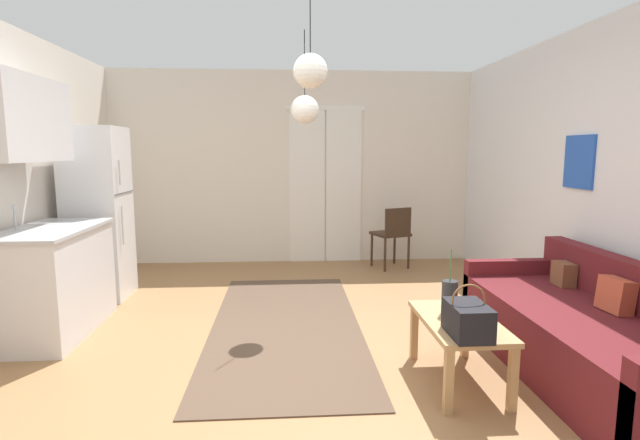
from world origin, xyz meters
The scene contains 12 objects.
ground_plane centered at (0.00, 0.00, -0.05)m, with size 5.51×7.48×0.10m, color #996D44.
wall_back centered at (0.02, 3.49, 1.30)m, with size 5.11×0.13×2.62m.
area_rug centered at (-0.12, 0.88, 0.01)m, with size 1.30×3.02×0.01m, color brown.
couch centered at (1.99, -0.23, 0.27)m, with size 0.88×2.17×0.79m.
coffee_table centered at (1.03, -0.26, 0.37)m, with size 0.47×0.85×0.44m.
bamboo_vase centered at (1.00, -0.14, 0.56)m, with size 0.11×0.11×0.45m.
handbag centered at (0.98, -0.54, 0.54)m, with size 0.22×0.33×0.32m.
refrigerator centered at (-2.07, 1.90, 0.90)m, with size 0.58×0.60×1.79m.
kitchen_counter centered at (-2.13, 0.87, 0.81)m, with size 0.64×1.22×2.14m.
accent_chair centered at (1.29, 2.92, 0.48)m, with size 0.53×0.52×0.82m.
pendant_lamp_near centered at (0.06, -0.02, 2.06)m, with size 0.23×0.23×0.67m.
pendant_lamp_far centered at (0.07, 1.25, 1.92)m, with size 0.26×0.26×0.83m.
Camera 1 is at (-0.11, -3.27, 1.55)m, focal length 27.21 mm.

